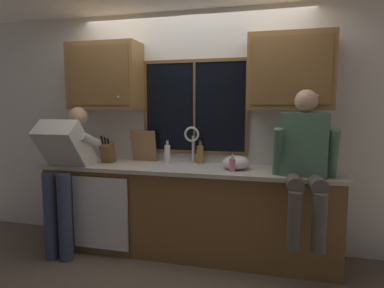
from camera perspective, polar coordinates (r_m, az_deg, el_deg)
name	(u,v)px	position (r m, az deg, el deg)	size (l,w,h in m)	color
back_wall	(194,130)	(3.65, 0.29, 2.54)	(5.38, 0.12, 2.55)	silver
window_glass	(195,107)	(3.56, 0.47, 6.46)	(1.10, 0.02, 0.95)	black
window_frame_top	(194,61)	(3.59, 0.44, 14.35)	(1.17, 0.02, 0.04)	brown
window_frame_bottom	(194,152)	(3.59, 0.43, -1.42)	(1.17, 0.02, 0.04)	brown
window_frame_left	(146,107)	(3.73, -8.12, 6.41)	(0.04, 0.02, 0.95)	brown
window_frame_right	(247,107)	(3.46, 9.65, 6.36)	(0.04, 0.02, 0.95)	brown
window_mullion_center	(194,107)	(3.55, 0.43, 6.46)	(0.02, 0.02, 0.95)	brown
lower_cabinet_run	(186,212)	(3.48, -1.12, -11.74)	(2.98, 0.58, 0.88)	brown
countertop	(185,169)	(3.34, -1.23, -4.34)	(3.04, 0.62, 0.04)	beige
dishwasher_front	(100,213)	(3.49, -15.78, -11.62)	(0.60, 0.02, 0.74)	white
upper_cabinet_left	(105,77)	(3.78, -14.96, 11.33)	(0.79, 0.36, 0.72)	olive
upper_cabinet_right	(290,72)	(3.32, 16.76, 11.96)	(0.79, 0.36, 0.72)	olive
sink	(188,176)	(3.36, -0.72, -5.64)	(0.80, 0.46, 0.21)	#B7B7BC
faucet	(193,140)	(3.47, 0.15, 0.64)	(0.18, 0.09, 0.40)	silver
person_standing	(66,164)	(3.58, -21.24, -3.24)	(0.53, 0.70, 1.53)	#384260
person_sitting_on_counter	(305,157)	(2.95, 19.20, -2.17)	(0.54, 0.63, 1.26)	#595147
knife_block	(108,153)	(3.68, -14.52, -1.51)	(0.12, 0.18, 0.32)	brown
cutting_board	(144,146)	(3.69, -8.45, -0.34)	(0.29, 0.02, 0.35)	#997047
mixing_bowl	(236,163)	(3.24, 7.72, -3.28)	(0.28, 0.28, 0.14)	silver
soap_dispenser	(232,165)	(3.12, 7.06, -3.60)	(0.06, 0.07, 0.17)	pink
bottle_green_glass	(167,153)	(3.56, -4.33, -1.63)	(0.06, 0.06, 0.26)	silver
bottle_tall_clear	(200,154)	(3.51, 1.43, -1.74)	(0.07, 0.07, 0.25)	olive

